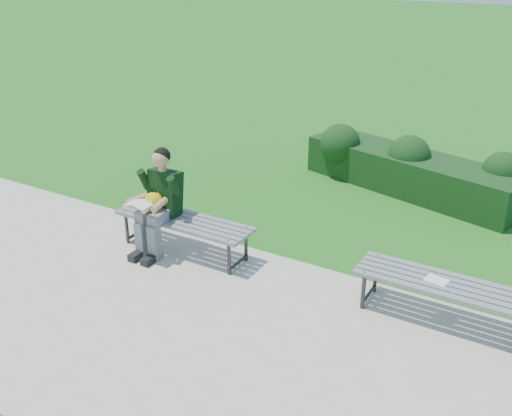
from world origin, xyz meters
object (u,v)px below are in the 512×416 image
object	(u,v)px
hedge	(408,167)
paper_sheet	(436,280)
bench_left	(184,223)
bench_right	(446,288)
seated_boy	(158,199)

from	to	relation	value
hedge	paper_sheet	xyz separation A→B (m)	(1.26, -3.32, 0.09)
bench_left	bench_right	size ratio (longest dim) A/B	1.00
seated_boy	hedge	bearing A→B (deg)	59.40
hedge	paper_sheet	bearing A→B (deg)	-69.15
paper_sheet	seated_boy	bearing A→B (deg)	-176.30
bench_right	seated_boy	world-z (taller)	seated_boy
hedge	bench_right	size ratio (longest dim) A/B	1.98
hedge	bench_left	distance (m)	3.88
bench_left	paper_sheet	bearing A→B (deg)	2.34
bench_left	seated_boy	size ratio (longest dim) A/B	1.37
hedge	paper_sheet	world-z (taller)	hedge
seated_boy	paper_sheet	xyz separation A→B (m)	(3.35, 0.22, -0.24)
hedge	seated_boy	size ratio (longest dim) A/B	2.71
bench_left	seated_boy	world-z (taller)	seated_boy
bench_right	seated_boy	distance (m)	3.47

